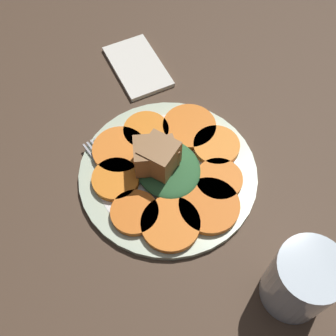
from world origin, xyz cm
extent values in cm
cube|color=#4C3828|center=(0.00, 0.00, 1.00)|extent=(120.00, 120.00, 2.00)
cylinder|color=beige|center=(0.00, 0.00, 2.50)|extent=(26.73, 26.73, 1.00)
cylinder|color=white|center=(0.00, 0.00, 2.55)|extent=(21.39, 21.39, 1.00)
cylinder|color=orange|center=(4.76, 5.96, 3.60)|extent=(6.95, 6.95, 1.01)
cylinder|color=orange|center=(-0.60, 8.55, 3.60)|extent=(7.15, 7.15, 1.01)
cylinder|color=orange|center=(-5.65, 6.47, 3.60)|extent=(8.43, 8.43, 1.01)
cylinder|color=orange|center=(-7.88, -0.07, 3.60)|extent=(7.16, 7.16, 1.01)
cylinder|color=orange|center=(-6.33, -5.14, 3.60)|extent=(8.31, 8.31, 1.01)
cylinder|color=orange|center=(-1.87, -7.61, 3.60)|extent=(6.98, 6.98, 1.01)
cylinder|color=orange|center=(4.23, -7.24, 3.60)|extent=(6.79, 6.79, 1.01)
cylinder|color=orange|center=(7.96, -3.47, 3.60)|extent=(8.28, 8.28, 1.01)
cylinder|color=orange|center=(7.85, 2.66, 3.60)|extent=(8.69, 8.69, 1.01)
ellipsoid|color=#2D6033|center=(0.00, 0.00, 4.00)|extent=(10.47, 9.42, 1.79)
cube|color=olive|center=(-1.16, -0.21, 6.64)|extent=(3.93, 3.93, 3.50)
cube|color=olive|center=(-1.32, -2.22, 7.12)|extent=(5.72, 5.72, 4.45)
cube|color=olive|center=(-0.56, -1.08, 7.23)|extent=(6.47, 6.47, 4.67)
cube|color=#B2B2B7|center=(1.33, -6.63, 3.30)|extent=(11.43, 3.18, 0.40)
cube|color=#B2B2B7|center=(-4.96, -7.81, 3.30)|extent=(1.78, 2.52, 0.40)
cube|color=#B2B2B7|center=(-7.67, -9.33, 3.30)|extent=(4.48, 1.13, 0.40)
cube|color=#B2B2B7|center=(-7.79, -8.67, 3.30)|extent=(4.48, 1.13, 0.40)
cube|color=#B2B2B7|center=(-7.92, -8.02, 3.30)|extent=(4.48, 1.13, 0.40)
cube|color=#B2B2B7|center=(-8.04, -7.36, 3.30)|extent=(4.48, 1.13, 0.40)
cylinder|color=silver|center=(22.75, 6.64, 7.26)|extent=(8.07, 8.07, 10.53)
cube|color=silver|center=(-22.19, 4.73, 2.40)|extent=(13.56, 8.13, 0.80)
camera|label=1|loc=(28.58, -13.82, 57.25)|focal=45.00mm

